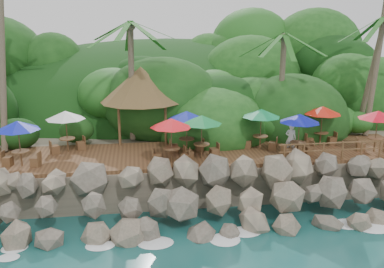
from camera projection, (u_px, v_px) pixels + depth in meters
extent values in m
plane|color=#19514F|center=(210.00, 241.00, 18.33)|extent=(140.00, 140.00, 0.00)
cube|color=gray|center=(175.00, 131.00, 33.38)|extent=(32.00, 25.20, 2.10)
ellipsoid|color=#143811|center=(168.00, 123.00, 40.82)|extent=(44.80, 28.00, 15.40)
cube|color=brown|center=(192.00, 154.00, 23.51)|extent=(26.00, 5.00, 0.20)
ellipsoid|color=white|center=(1.00, 252.00, 17.40)|extent=(1.20, 0.80, 0.06)
ellipsoid|color=white|center=(74.00, 247.00, 17.80)|extent=(1.20, 0.80, 0.06)
ellipsoid|color=white|center=(143.00, 242.00, 18.20)|extent=(1.20, 0.80, 0.06)
ellipsoid|color=white|center=(209.00, 237.00, 18.60)|extent=(1.20, 0.80, 0.06)
ellipsoid|color=white|center=(273.00, 233.00, 19.01)|extent=(1.20, 0.80, 0.06)
ellipsoid|color=white|center=(334.00, 228.00, 19.41)|extent=(1.20, 0.80, 0.06)
cylinder|color=brown|center=(1.00, 25.00, 22.70)|extent=(1.02, 2.48, 14.05)
cylinder|color=brown|center=(132.00, 83.00, 25.28)|extent=(0.62, 0.64, 7.25)
ellipsoid|color=#23601E|center=(129.00, 22.00, 24.36)|extent=(6.00, 6.00, 2.40)
cylinder|color=brown|center=(282.00, 85.00, 26.64)|extent=(0.56, 0.59, 6.57)
ellipsoid|color=#23601E|center=(285.00, 34.00, 25.80)|extent=(6.00, 6.00, 2.40)
cylinder|color=brown|center=(378.00, 52.00, 26.14)|extent=(1.51, 1.30, 10.86)
cylinder|color=brown|center=(371.00, 76.00, 27.13)|extent=(1.07, 1.37, 7.67)
ellipsoid|color=#23601E|center=(378.00, 15.00, 26.15)|extent=(6.00, 6.00, 2.40)
cylinder|color=brown|center=(119.00, 126.00, 24.64)|extent=(0.16, 0.16, 2.40)
cylinder|color=brown|center=(166.00, 124.00, 25.01)|extent=(0.16, 0.16, 2.40)
cylinder|color=brown|center=(121.00, 116.00, 27.32)|extent=(0.16, 0.16, 2.40)
cylinder|color=brown|center=(163.00, 115.00, 27.69)|extent=(0.16, 0.16, 2.40)
cone|color=brown|center=(141.00, 84.00, 25.58)|extent=(5.15, 5.15, 2.20)
cylinder|color=brown|center=(375.00, 145.00, 23.58)|extent=(0.08, 0.08, 0.78)
cylinder|color=brown|center=(375.00, 138.00, 23.47)|extent=(0.89, 0.89, 0.05)
cylinder|color=brown|center=(376.00, 132.00, 23.38)|extent=(0.05, 0.05, 2.33)
cone|color=red|center=(378.00, 115.00, 23.12)|extent=(2.22, 2.22, 0.48)
cube|color=brown|center=(361.00, 147.00, 23.75)|extent=(0.57, 0.57, 0.49)
cylinder|color=brown|center=(298.00, 149.00, 22.72)|extent=(0.08, 0.08, 0.78)
cylinder|color=brown|center=(298.00, 142.00, 22.62)|extent=(0.89, 0.89, 0.05)
cylinder|color=brown|center=(299.00, 136.00, 22.52)|extent=(0.05, 0.05, 2.33)
cone|color=#0B129B|center=(300.00, 118.00, 22.26)|extent=(2.22, 2.22, 0.48)
cube|color=brown|center=(286.00, 154.00, 22.47)|extent=(0.55, 0.55, 0.49)
cube|color=brown|center=(308.00, 150.00, 23.05)|extent=(0.55, 0.55, 0.49)
cylinder|color=brown|center=(68.00, 145.00, 23.53)|extent=(0.08, 0.08, 0.78)
cylinder|color=brown|center=(67.00, 138.00, 23.42)|extent=(0.89, 0.89, 0.05)
cylinder|color=brown|center=(67.00, 132.00, 23.33)|extent=(0.05, 0.05, 2.33)
cone|color=white|center=(65.00, 115.00, 23.07)|extent=(2.22, 2.22, 0.48)
cube|color=brown|center=(55.00, 150.00, 23.18)|extent=(0.59, 0.59, 0.49)
cube|color=brown|center=(81.00, 146.00, 23.95)|extent=(0.59, 0.59, 0.49)
cylinder|color=brown|center=(187.00, 145.00, 23.48)|extent=(0.08, 0.08, 0.78)
cylinder|color=brown|center=(187.00, 139.00, 23.38)|extent=(0.89, 0.89, 0.05)
cylinder|color=brown|center=(187.00, 132.00, 23.28)|extent=(0.05, 0.05, 2.33)
cone|color=#0B1798|center=(187.00, 115.00, 23.03)|extent=(2.22, 2.22, 0.48)
cube|color=brown|center=(174.00, 148.00, 23.41)|extent=(0.45, 0.45, 0.49)
cube|color=brown|center=(199.00, 147.00, 23.63)|extent=(0.45, 0.45, 0.49)
cylinder|color=brown|center=(21.00, 159.00, 21.12)|extent=(0.08, 0.08, 0.78)
cylinder|color=brown|center=(20.00, 151.00, 21.02)|extent=(0.89, 0.89, 0.05)
cylinder|color=brown|center=(20.00, 144.00, 20.92)|extent=(0.05, 0.05, 2.33)
cone|color=#0D18B0|center=(18.00, 125.00, 20.67)|extent=(2.22, 2.22, 0.48)
cube|color=brown|center=(8.00, 161.00, 21.19)|extent=(0.52, 0.52, 0.49)
cube|color=brown|center=(36.00, 162.00, 21.12)|extent=(0.52, 0.52, 0.49)
cylinder|color=brown|center=(260.00, 143.00, 24.05)|extent=(0.08, 0.08, 0.78)
cylinder|color=brown|center=(260.00, 136.00, 23.94)|extent=(0.89, 0.89, 0.05)
cylinder|color=brown|center=(261.00, 130.00, 23.85)|extent=(0.05, 0.05, 2.33)
cone|color=#0E7E43|center=(261.00, 113.00, 23.59)|extent=(2.22, 2.22, 0.48)
cube|color=brown|center=(247.00, 144.00, 24.28)|extent=(0.59, 0.59, 0.49)
cube|color=brown|center=(273.00, 146.00, 23.89)|extent=(0.59, 0.59, 0.49)
cylinder|color=brown|center=(172.00, 155.00, 21.67)|extent=(0.08, 0.08, 0.78)
cylinder|color=brown|center=(172.00, 148.00, 21.57)|extent=(0.89, 0.89, 0.05)
cylinder|color=brown|center=(171.00, 141.00, 21.48)|extent=(0.05, 0.05, 2.33)
cone|color=red|center=(171.00, 123.00, 21.22)|extent=(2.22, 2.22, 0.48)
cube|color=brown|center=(158.00, 158.00, 21.75)|extent=(0.52, 0.52, 0.49)
cube|color=brown|center=(186.00, 158.00, 21.68)|extent=(0.52, 0.52, 0.49)
cylinder|color=brown|center=(202.00, 151.00, 22.40)|extent=(0.08, 0.08, 0.78)
cylinder|color=brown|center=(202.00, 144.00, 22.30)|extent=(0.89, 0.89, 0.05)
cylinder|color=brown|center=(202.00, 138.00, 22.21)|extent=(0.05, 0.05, 2.33)
cone|color=#0D7632|center=(202.00, 120.00, 21.95)|extent=(2.22, 2.22, 0.48)
cube|color=brown|center=(189.00, 155.00, 22.22)|extent=(0.51, 0.51, 0.49)
cube|color=brown|center=(214.00, 153.00, 22.66)|extent=(0.51, 0.51, 0.49)
cylinder|color=brown|center=(320.00, 139.00, 24.85)|extent=(0.08, 0.08, 0.78)
cylinder|color=brown|center=(321.00, 132.00, 24.74)|extent=(0.89, 0.89, 0.05)
cylinder|color=brown|center=(321.00, 127.00, 24.65)|extent=(0.05, 0.05, 2.33)
cone|color=red|center=(323.00, 110.00, 24.39)|extent=(2.22, 2.22, 0.48)
cube|color=brown|center=(309.00, 142.00, 24.77)|extent=(0.46, 0.46, 0.49)
cube|color=brown|center=(331.00, 141.00, 25.00)|extent=(0.46, 0.46, 0.49)
cylinder|color=brown|center=(284.00, 153.00, 21.72)|extent=(0.10, 0.10, 1.00)
cylinder|color=brown|center=(304.00, 152.00, 21.87)|extent=(0.10, 0.10, 1.00)
cylinder|color=brown|center=(323.00, 151.00, 22.02)|extent=(0.10, 0.10, 1.00)
cylinder|color=brown|center=(342.00, 150.00, 22.16)|extent=(0.10, 0.10, 1.00)
cylinder|color=brown|center=(361.00, 150.00, 22.31)|extent=(0.10, 0.10, 1.00)
cylinder|color=brown|center=(380.00, 149.00, 22.46)|extent=(0.10, 0.10, 1.00)
cube|color=brown|center=(353.00, 142.00, 22.12)|extent=(8.30, 0.06, 0.06)
cube|color=brown|center=(352.00, 149.00, 22.22)|extent=(8.30, 0.06, 0.06)
imported|color=silver|center=(291.00, 138.00, 23.30)|extent=(0.71, 0.60, 1.67)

